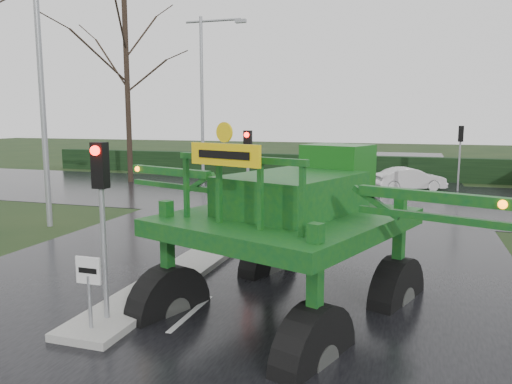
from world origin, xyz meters
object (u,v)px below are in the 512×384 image
(traffic_signal_far, at_px, (460,143))
(crop_sprayer, at_px, (175,200))
(white_sedan, at_px, (409,191))
(street_light_left_far, at_px, (206,84))
(keep_left_sign, at_px, (89,281))
(traffic_signal_near, at_px, (101,193))
(traffic_signal_mid, at_px, (248,158))
(street_light_left_near, at_px, (47,59))

(traffic_signal_far, relative_size, crop_sprayer, 0.43)
(crop_sprayer, distance_m, white_sedan, 19.82)
(street_light_left_far, bearing_deg, keep_left_sign, -72.22)
(crop_sprayer, bearing_deg, traffic_signal_near, -105.65)
(white_sedan, bearing_deg, keep_left_sign, 141.55)
(traffic_signal_near, bearing_deg, traffic_signal_mid, 90.00)
(traffic_signal_far, height_order, street_light_left_far, street_light_left_far)
(keep_left_sign, distance_m, traffic_signal_mid, 9.12)
(traffic_signal_far, height_order, crop_sprayer, crop_sprayer)
(traffic_signal_mid, relative_size, traffic_signal_far, 1.00)
(street_light_left_far, height_order, crop_sprayer, street_light_left_far)
(traffic_signal_near, xyz_separation_m, crop_sprayer, (0.88, 1.22, -0.29))
(traffic_signal_mid, bearing_deg, crop_sprayer, -83.12)
(traffic_signal_far, xyz_separation_m, street_light_left_far, (-14.69, -0.01, 3.40))
(traffic_signal_far, height_order, street_light_left_near, street_light_left_near)
(street_light_left_near, relative_size, white_sedan, 2.65)
(keep_left_sign, height_order, crop_sprayer, crop_sprayer)
(traffic_signal_near, distance_m, white_sedan, 21.24)
(traffic_signal_far, relative_size, street_light_left_near, 0.35)
(keep_left_sign, relative_size, street_light_left_near, 0.14)
(keep_left_sign, relative_size, street_light_left_far, 0.14)
(crop_sprayer, xyz_separation_m, white_sedan, (4.42, 19.18, -2.30))
(white_sedan, bearing_deg, street_light_left_near, 113.47)
(street_light_left_near, height_order, white_sedan, street_light_left_near)
(street_light_left_near, relative_size, crop_sprayer, 1.21)
(crop_sprayer, height_order, white_sedan, crop_sprayer)
(traffic_signal_mid, xyz_separation_m, white_sedan, (5.30, 11.90, -2.59))
(street_light_left_near, xyz_separation_m, white_sedan, (12.19, 13.39, -5.99))
(traffic_signal_mid, relative_size, street_light_left_near, 0.35)
(keep_left_sign, xyz_separation_m, white_sedan, (5.30, 20.89, -1.06))
(keep_left_sign, bearing_deg, crop_sprayer, 62.88)
(traffic_signal_near, xyz_separation_m, traffic_signal_mid, (0.00, 8.50, 0.00))
(traffic_signal_near, relative_size, traffic_signal_far, 1.00)
(street_light_left_far, distance_m, crop_sprayer, 21.58)
(keep_left_sign, xyz_separation_m, street_light_left_near, (-6.89, 7.50, 4.93))
(keep_left_sign, bearing_deg, traffic_signal_near, 90.00)
(traffic_signal_far, bearing_deg, street_light_left_near, 43.63)
(street_light_left_near, bearing_deg, crop_sprayer, -36.67)
(crop_sprayer, bearing_deg, street_light_left_near, 163.39)
(traffic_signal_near, distance_m, street_light_left_near, 10.40)
(traffic_signal_far, distance_m, crop_sprayer, 20.97)
(street_light_left_near, distance_m, white_sedan, 19.08)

